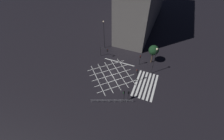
{
  "coord_description": "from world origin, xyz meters",
  "views": [
    {
      "loc": [
        -25.34,
        -10.29,
        28.56
      ],
      "look_at": [
        0.0,
        0.0,
        1.85
      ],
      "focal_mm": 24.0,
      "sensor_mm": 36.0,
      "label": 1
    }
  ],
  "objects": [
    {
      "name": "traffic_light_sw_cross",
      "position": [
        -6.62,
        -5.43,
        2.73
      ],
      "size": [
        0.36,
        0.39,
        3.81
      ],
      "rotation": [
        0.0,
        0.0,
        1.57
      ],
      "color": "black",
      "rests_on": "ground_plane"
    },
    {
      "name": "street_lamp_west",
      "position": [
        4.43,
        -9.38,
        5.78
      ],
      "size": [
        0.51,
        0.51,
        8.25
      ],
      "color": "black",
      "rests_on": "ground_plane"
    },
    {
      "name": "traffic_light_se_main",
      "position": [
        6.55,
        -5.57,
        2.52
      ],
      "size": [
        0.39,
        0.36,
        3.52
      ],
      "rotation": [
        0.0,
        0.0,
        3.14
      ],
      "color": "black",
      "rests_on": "ground_plane"
    },
    {
      "name": "traffic_light_median_south",
      "position": [
        0.18,
        -6.4,
        2.98
      ],
      "size": [
        0.36,
        0.39,
        4.17
      ],
      "rotation": [
        0.0,
        0.0,
        1.57
      ],
      "color": "black",
      "rests_on": "ground_plane"
    },
    {
      "name": "road_markings",
      "position": [
        0.33,
        -5.35,
        0.0
      ],
      "size": [
        13.68,
        18.28,
        0.01
      ],
      "color": "silver",
      "rests_on": "ground_plane"
    },
    {
      "name": "ground_plane",
      "position": [
        0.0,
        0.0,
        0.0
      ],
      "size": [
        200.0,
        200.0,
        0.0
      ],
      "primitive_type": "plane",
      "color": "black"
    },
    {
      "name": "pedestrian_railing",
      "position": [
        -7.86,
        -3.19,
        0.67
      ],
      "size": [
        3.53,
        8.61,
        1.05
      ],
      "rotation": [
        0.0,
        0.0,
        -1.18
      ],
      "color": "#9EA0A5",
      "rests_on": "ground_plane"
    },
    {
      "name": "traffic_light_ne_cross",
      "position": [
        6.12,
        4.76,
        2.42
      ],
      "size": [
        0.36,
        2.49,
        3.29
      ],
      "rotation": [
        0.0,
        0.0,
        -1.57
      ],
      "color": "black",
      "rests_on": "ground_plane"
    },
    {
      "name": "traffic_light_sw_main",
      "position": [
        -5.92,
        -6.27,
        2.33
      ],
      "size": [
        0.39,
        0.36,
        3.26
      ],
      "color": "black",
      "rests_on": "ground_plane"
    },
    {
      "name": "street_lamp_east",
      "position": [
        10.45,
        6.83,
        6.0
      ],
      "size": [
        0.45,
        0.45,
        9.15
      ],
      "color": "black",
      "rests_on": "ground_plane"
    },
    {
      "name": "street_tree_near",
      "position": [
        8.97,
        -8.47,
        4.27
      ],
      "size": [
        2.71,
        2.71,
        5.66
      ],
      "color": "brown",
      "rests_on": "ground_plane"
    }
  ]
}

